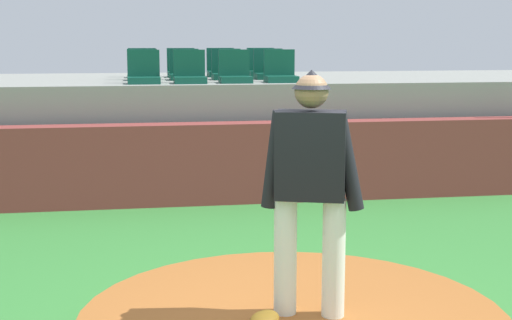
{
  "coord_description": "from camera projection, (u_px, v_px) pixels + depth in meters",
  "views": [
    {
      "loc": [
        -1.12,
        -5.17,
        2.33
      ],
      "look_at": [
        0.0,
        1.75,
        1.16
      ],
      "focal_mm": 51.21,
      "sensor_mm": 36.0,
      "label": 1
    }
  ],
  "objects": [
    {
      "name": "pitcher",
      "position": [
        310.0,
        176.0,
        5.38
      ],
      "size": [
        0.76,
        0.41,
        1.85
      ],
      "rotation": [
        0.0,
        0.0,
        -0.31
      ],
      "color": "white",
      "rests_on": "pitchers_mound"
    },
    {
      "name": "brick_barrier",
      "position": [
        219.0,
        163.0,
        10.38
      ],
      "size": [
        17.51,
        0.4,
        1.15
      ],
      "primitive_type": "cube",
      "color": "brown",
      "rests_on": "ground_plane"
    },
    {
      "name": "stadium_chair_10",
      "position": [
        221.0,
        68.0,
        12.9
      ],
      "size": [
        0.48,
        0.44,
        0.5
      ],
      "rotation": [
        0.0,
        0.0,
        3.14
      ],
      "color": "#0F4B39",
      "rests_on": "bleacher_platform"
    },
    {
      "name": "stadium_chair_7",
      "position": [
        269.0,
        70.0,
        12.13
      ],
      "size": [
        0.48,
        0.44,
        0.5
      ],
      "rotation": [
        0.0,
        0.0,
        3.14
      ],
      "color": "#0F4B39",
      "rests_on": "bleacher_platform"
    },
    {
      "name": "stadium_chair_0",
      "position": [
        144.0,
        73.0,
        10.95
      ],
      "size": [
        0.48,
        0.44,
        0.5
      ],
      "rotation": [
        0.0,
        0.0,
        3.14
      ],
      "color": "#0F4B39",
      "rests_on": "bleacher_platform"
    },
    {
      "name": "fielding_glove",
      "position": [
        264.0,
        320.0,
        5.3
      ],
      "size": [
        0.33,
        0.36,
        0.11
      ],
      "primitive_type": "ellipsoid",
      "rotation": [
        0.0,
        0.0,
        0.98
      ],
      "color": "brown",
      "rests_on": "pitchers_mound"
    },
    {
      "name": "stadium_chair_6",
      "position": [
        227.0,
        70.0,
        12.02
      ],
      "size": [
        0.48,
        0.44,
        0.5
      ],
      "rotation": [
        0.0,
        0.0,
        3.14
      ],
      "color": "#0F4B39",
      "rests_on": "bleacher_platform"
    },
    {
      "name": "stadium_chair_2",
      "position": [
        235.0,
        72.0,
        11.15
      ],
      "size": [
        0.48,
        0.44,
        0.5
      ],
      "rotation": [
        0.0,
        0.0,
        3.14
      ],
      "color": "#0F4B39",
      "rests_on": "bleacher_platform"
    },
    {
      "name": "bleacher_platform",
      "position": [
        204.0,
        126.0,
        12.66
      ],
      "size": [
        15.95,
        3.95,
        1.66
      ],
      "primitive_type": "cube",
      "color": "gray",
      "rests_on": "ground_plane"
    },
    {
      "name": "stadium_chair_3",
      "position": [
        280.0,
        72.0,
        11.28
      ],
      "size": [
        0.48,
        0.44,
        0.5
      ],
      "rotation": [
        0.0,
        0.0,
        3.14
      ],
      "color": "#0F4B39",
      "rests_on": "bleacher_platform"
    },
    {
      "name": "stadium_chair_11",
      "position": [
        261.0,
        67.0,
        12.99
      ],
      "size": [
        0.48,
        0.44,
        0.5
      ],
      "rotation": [
        0.0,
        0.0,
        3.14
      ],
      "color": "#0F4B39",
      "rests_on": "bleacher_platform"
    },
    {
      "name": "stadium_chair_4",
      "position": [
        142.0,
        70.0,
        11.82
      ],
      "size": [
        0.48,
        0.44,
        0.5
      ],
      "rotation": [
        0.0,
        0.0,
        3.14
      ],
      "color": "#0F4B39",
      "rests_on": "bleacher_platform"
    },
    {
      "name": "stadium_chair_5",
      "position": [
        184.0,
        70.0,
        11.9
      ],
      "size": [
        0.48,
        0.44,
        0.5
      ],
      "rotation": [
        0.0,
        0.0,
        3.14
      ],
      "color": "#0F4B39",
      "rests_on": "bleacher_platform"
    },
    {
      "name": "stadium_chair_9",
      "position": [
        181.0,
        68.0,
        12.76
      ],
      "size": [
        0.48,
        0.44,
        0.5
      ],
      "rotation": [
        0.0,
        0.0,
        3.14
      ],
      "color": "#0F4B39",
      "rests_on": "bleacher_platform"
    },
    {
      "name": "stadium_chair_8",
      "position": [
        142.0,
        68.0,
        12.65
      ],
      "size": [
        0.48,
        0.44,
        0.5
      ],
      "rotation": [
        0.0,
        0.0,
        3.14
      ],
      "color": "#0F4B39",
      "rests_on": "bleacher_platform"
    },
    {
      "name": "stadium_chair_1",
      "position": [
        190.0,
        73.0,
        11.03
      ],
      "size": [
        0.48,
        0.44,
        0.5
      ],
      "rotation": [
        0.0,
        0.0,
        3.14
      ],
      "color": "#0F4B39",
      "rests_on": "bleacher_platform"
    }
  ]
}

